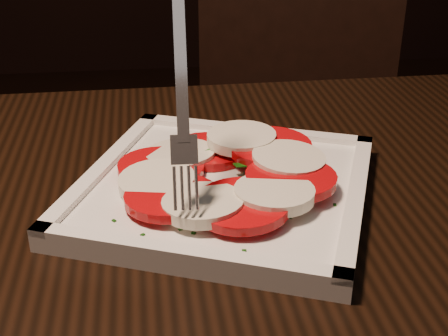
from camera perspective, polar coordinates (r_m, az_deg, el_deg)
The scene contains 4 objects.
chair at distance 1.30m, azimuth 6.17°, elevation 4.14°, with size 0.52×0.52×0.93m.
plate at distance 0.57m, azimuth -0.00°, elevation -2.01°, with size 0.25×0.25×0.01m, color white.
caprese_salad at distance 0.56m, azimuth -0.00°, elevation -0.36°, with size 0.21×0.22×0.03m.
fork at distance 0.51m, azimuth -3.93°, elevation 7.85°, with size 0.04×0.11×0.16m, color white, non-canonical shape.
Camera 1 is at (-0.04, -0.24, 1.03)m, focal length 50.00 mm.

